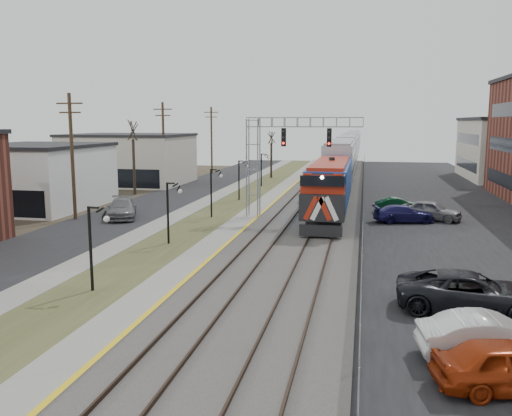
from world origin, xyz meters
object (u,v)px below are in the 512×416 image
(car_lot_b, at_px, (492,340))
(train, at_px, (348,152))
(signal_gantry, at_px, (275,150))
(car_lot_a, at_px, (512,367))

(car_lot_b, bearing_deg, train, -2.20)
(signal_gantry, relative_size, car_lot_b, 1.92)
(car_lot_a, distance_m, car_lot_b, 1.97)
(signal_gantry, relative_size, car_lot_a, 2.00)
(train, height_order, signal_gantry, signal_gantry)
(train, distance_m, car_lot_a, 75.41)
(car_lot_a, bearing_deg, car_lot_b, -8.33)
(signal_gantry, xyz_separation_m, car_lot_a, (11.31, -26.32, -4.82))
(train, bearing_deg, car_lot_a, -84.65)
(signal_gantry, bearing_deg, train, 84.98)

